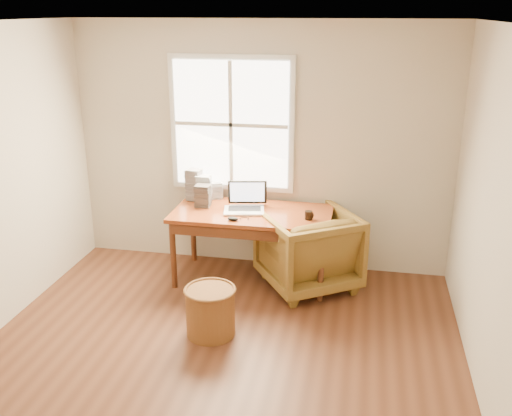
{
  "coord_description": "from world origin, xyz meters",
  "views": [
    {
      "loc": [
        1.08,
        -3.51,
        2.7
      ],
      "look_at": [
        0.07,
        1.65,
        0.85
      ],
      "focal_mm": 40.0,
      "sensor_mm": 36.0,
      "label": 1
    }
  ],
  "objects_px": {
    "laptop": "(244,199)",
    "desk": "(252,213)",
    "wicker_stool": "(210,312)",
    "armchair": "(308,249)",
    "cd_stack_a": "(204,189)",
    "coffee_mug": "(309,215)"
  },
  "relations": [
    {
      "from": "wicker_stool",
      "to": "cd_stack_a",
      "type": "bearing_deg",
      "value": 107.52
    },
    {
      "from": "wicker_stool",
      "to": "armchair",
      "type": "bearing_deg",
      "value": 56.08
    },
    {
      "from": "armchair",
      "to": "cd_stack_a",
      "type": "xyz_separation_m",
      "value": [
        -1.14,
        0.25,
        0.5
      ]
    },
    {
      "from": "desk",
      "to": "coffee_mug",
      "type": "height_order",
      "value": "coffee_mug"
    },
    {
      "from": "laptop",
      "to": "coffee_mug",
      "type": "height_order",
      "value": "laptop"
    },
    {
      "from": "cd_stack_a",
      "to": "wicker_stool",
      "type": "bearing_deg",
      "value": -72.48
    },
    {
      "from": "laptop",
      "to": "cd_stack_a",
      "type": "distance_m",
      "value": 0.53
    },
    {
      "from": "laptop",
      "to": "cd_stack_a",
      "type": "height_order",
      "value": "cd_stack_a"
    },
    {
      "from": "desk",
      "to": "armchair",
      "type": "relative_size",
      "value": 1.81
    },
    {
      "from": "armchair",
      "to": "laptop",
      "type": "xyz_separation_m",
      "value": [
        -0.66,
        0.02,
        0.48
      ]
    },
    {
      "from": "wicker_stool",
      "to": "laptop",
      "type": "height_order",
      "value": "laptop"
    },
    {
      "from": "wicker_stool",
      "to": "cd_stack_a",
      "type": "height_order",
      "value": "cd_stack_a"
    },
    {
      "from": "armchair",
      "to": "desk",
      "type": "bearing_deg",
      "value": -37.23
    },
    {
      "from": "wicker_stool",
      "to": "coffee_mug",
      "type": "height_order",
      "value": "coffee_mug"
    },
    {
      "from": "laptop",
      "to": "coffee_mug",
      "type": "bearing_deg",
      "value": -19.32
    },
    {
      "from": "wicker_stool",
      "to": "desk",
      "type": "bearing_deg",
      "value": 82.71
    },
    {
      "from": "desk",
      "to": "cd_stack_a",
      "type": "relative_size",
      "value": 5.46
    },
    {
      "from": "wicker_stool",
      "to": "coffee_mug",
      "type": "distance_m",
      "value": 1.37
    },
    {
      "from": "coffee_mug",
      "to": "cd_stack_a",
      "type": "bearing_deg",
      "value": 153.13
    },
    {
      "from": "wicker_stool",
      "to": "laptop",
      "type": "relative_size",
      "value": 1.14
    },
    {
      "from": "laptop",
      "to": "desk",
      "type": "bearing_deg",
      "value": 1.23
    },
    {
      "from": "desk",
      "to": "cd_stack_a",
      "type": "distance_m",
      "value": 0.62
    }
  ]
}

